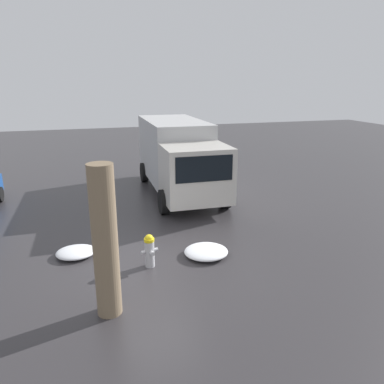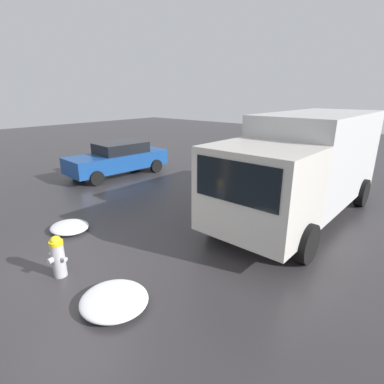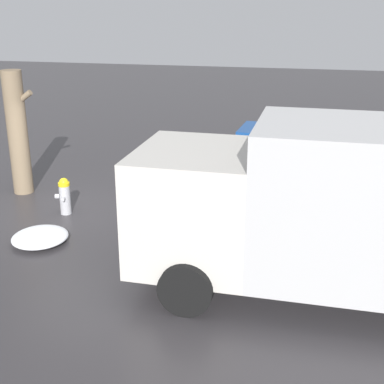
{
  "view_description": "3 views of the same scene",
  "coord_description": "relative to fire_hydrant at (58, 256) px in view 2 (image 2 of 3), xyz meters",
  "views": [
    {
      "loc": [
        -8.74,
        1.46,
        4.67
      ],
      "look_at": [
        2.31,
        -1.83,
        1.2
      ],
      "focal_mm": 35.0,
      "sensor_mm": 36.0,
      "label": 1
    },
    {
      "loc": [
        -2.25,
        -5.47,
        3.55
      ],
      "look_at": [
        3.57,
        -0.47,
        1.01
      ],
      "focal_mm": 28.0,
      "sensor_mm": 36.0,
      "label": 2
    },
    {
      "loc": [
        5.52,
        -10.88,
        4.82
      ],
      "look_at": [
        3.23,
        -0.67,
        1.04
      ],
      "focal_mm": 50.0,
      "sensor_mm": 36.0,
      "label": 3
    }
  ],
  "objects": [
    {
      "name": "parked_car",
      "position": [
        5.65,
        5.71,
        0.29
      ],
      "size": [
        4.57,
        2.17,
        1.45
      ],
      "rotation": [
        0.0,
        0.0,
        1.5
      ],
      "color": "#194793",
      "rests_on": "ground_plane"
    },
    {
      "name": "ground_plane",
      "position": [
        0.0,
        0.0,
        -0.46
      ],
      "size": [
        60.0,
        60.0,
        0.0
      ],
      "primitive_type": "plane",
      "color": "#333033"
    },
    {
      "name": "snow_pile_curbside",
      "position": [
        1.19,
        1.85,
        -0.35
      ],
      "size": [
        0.97,
        1.07,
        0.21
      ],
      "color": "white",
      "rests_on": "ground_plane"
    },
    {
      "name": "fire_hydrant",
      "position": [
        0.0,
        0.0,
        0.0
      ],
      "size": [
        0.37,
        0.46,
        0.89
      ],
      "rotation": [
        0.0,
        0.0,
        3.35
      ],
      "color": "#B7B7BC",
      "rests_on": "ground_plane"
    },
    {
      "name": "snow_pile_by_hydrant",
      "position": [
        0.17,
        -1.6,
        -0.34
      ],
      "size": [
        1.16,
        1.21,
        0.24
      ],
      "color": "white",
      "rests_on": "ground_plane"
    },
    {
      "name": "delivery_truck",
      "position": [
        6.36,
        -2.43,
        1.17
      ],
      "size": [
        7.08,
        2.72,
        3.0
      ],
      "rotation": [
        0.0,
        0.0,
        1.56
      ],
      "color": "beige",
      "rests_on": "ground_plane"
    }
  ]
}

